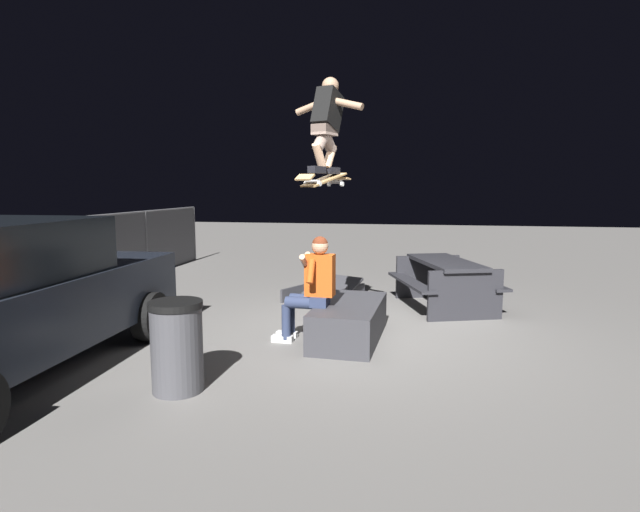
% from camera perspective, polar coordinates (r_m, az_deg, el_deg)
% --- Properties ---
extents(ground_plane, '(40.00, 40.00, 0.00)m').
position_cam_1_polar(ground_plane, '(6.57, 4.69, -8.85)').
color(ground_plane, slate).
extents(ledge_box_main, '(1.60, 0.83, 0.46)m').
position_cam_1_polar(ledge_box_main, '(6.33, 3.29, -7.31)').
color(ledge_box_main, '#38383D').
rests_on(ledge_box_main, ground).
extents(person_sitting_on_ledge, '(0.59, 0.76, 1.29)m').
position_cam_1_polar(person_sitting_on_ledge, '(6.11, -0.95, -3.18)').
color(person_sitting_on_ledge, '#2D3856').
rests_on(person_sitting_on_ledge, ground).
extents(skateboard, '(1.03, 0.52, 0.18)m').
position_cam_1_polar(skateboard, '(6.05, 0.51, 8.53)').
color(skateboard, '#AD8451').
extents(skater_airborne, '(0.63, 0.86, 1.12)m').
position_cam_1_polar(skater_airborne, '(6.15, 0.78, 14.93)').
color(skater_airborne, black).
extents(kicker_ramp, '(1.34, 1.30, 0.45)m').
position_cam_1_polar(kicker_ramp, '(8.58, 0.44, -4.39)').
color(kicker_ramp, '#38383D').
rests_on(kicker_ramp, ground).
extents(picnic_table_back, '(2.04, 1.81, 0.75)m').
position_cam_1_polar(picnic_table_back, '(8.14, 13.83, -2.22)').
color(picnic_table_back, '#28282D').
rests_on(picnic_table_back, ground).
extents(trash_bin, '(0.49, 0.49, 0.84)m').
position_cam_1_polar(trash_bin, '(4.91, -15.74, -9.69)').
color(trash_bin, '#47474C').
rests_on(trash_bin, ground).
extents(fence_back, '(12.05, 0.05, 1.39)m').
position_cam_1_polar(fence_back, '(8.49, -30.90, -1.06)').
color(fence_back, slate).
rests_on(fence_back, ground).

